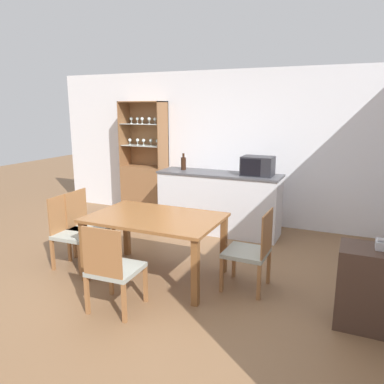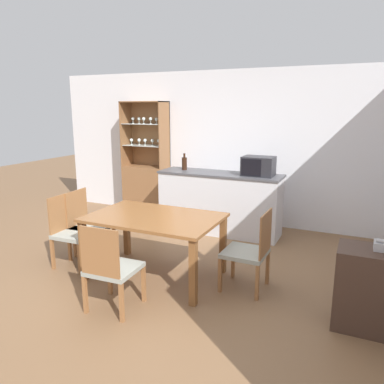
% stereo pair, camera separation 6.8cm
% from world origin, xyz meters
% --- Properties ---
extents(ground_plane, '(18.00, 18.00, 0.00)m').
position_xyz_m(ground_plane, '(0.00, 0.00, 0.00)').
color(ground_plane, brown).
extents(wall_back, '(6.80, 0.06, 2.55)m').
position_xyz_m(wall_back, '(0.00, 2.63, 1.27)').
color(wall_back, silver).
rests_on(wall_back, ground_plane).
extents(kitchen_counter, '(1.92, 0.55, 0.96)m').
position_xyz_m(kitchen_counter, '(0.06, 1.94, 0.48)').
color(kitchen_counter, silver).
rests_on(kitchen_counter, ground_plane).
extents(display_cabinet, '(0.82, 0.39, 2.05)m').
position_xyz_m(display_cabinet, '(-1.56, 2.41, 0.60)').
color(display_cabinet, brown).
rests_on(display_cabinet, ground_plane).
extents(dining_table, '(1.49, 0.97, 0.73)m').
position_xyz_m(dining_table, '(-0.06, 0.13, 0.64)').
color(dining_table, brown).
rests_on(dining_table, ground_plane).
extents(dining_chair_side_left_far, '(0.47, 0.47, 0.89)m').
position_xyz_m(dining_chair_side_left_far, '(-1.15, 0.27, 0.44)').
color(dining_chair_side_left_far, '#999E93').
rests_on(dining_chair_side_left_far, ground_plane).
extents(dining_chair_side_right_far, '(0.46, 0.46, 0.89)m').
position_xyz_m(dining_chair_side_right_far, '(1.03, 0.27, 0.44)').
color(dining_chair_side_right_far, '#999E93').
rests_on(dining_chair_side_right_far, ground_plane).
extents(dining_chair_side_left_near, '(0.46, 0.46, 0.89)m').
position_xyz_m(dining_chair_side_left_near, '(-1.15, -0.02, 0.44)').
color(dining_chair_side_left_near, '#999E93').
rests_on(dining_chair_side_left_near, ground_plane).
extents(dining_chair_head_near, '(0.47, 0.47, 0.89)m').
position_xyz_m(dining_chair_head_near, '(-0.06, -0.71, 0.44)').
color(dining_chair_head_near, '#999E93').
rests_on(dining_chair_head_near, ground_plane).
extents(microwave, '(0.46, 0.34, 0.28)m').
position_xyz_m(microwave, '(0.66, 1.95, 1.10)').
color(microwave, '#232328').
rests_on(microwave, kitchen_counter).
extents(wine_bottle, '(0.08, 0.08, 0.27)m').
position_xyz_m(wine_bottle, '(-0.56, 1.97, 1.06)').
color(wine_bottle, black).
rests_on(wine_bottle, kitchen_counter).
extents(side_cabinet, '(0.63, 0.42, 0.74)m').
position_xyz_m(side_cabinet, '(2.23, 0.00, 0.37)').
color(side_cabinet, '#422D23').
rests_on(side_cabinet, ground_plane).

